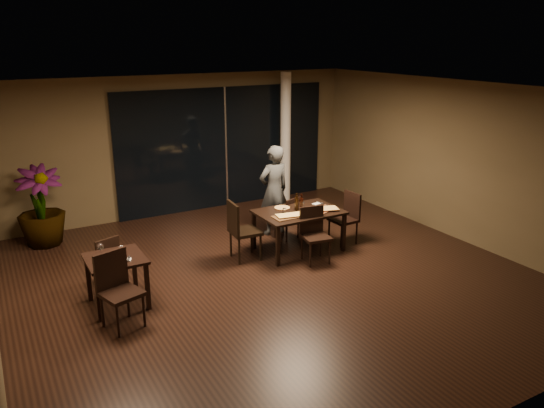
# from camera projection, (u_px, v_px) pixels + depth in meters

# --- Properties ---
(ground) EXTENTS (8.00, 8.00, 0.00)m
(ground) POSITION_uv_depth(u_px,v_px,m) (272.00, 278.00, 8.62)
(ground) COLOR black
(ground) RESTS_ON ground
(wall_back) EXTENTS (8.00, 0.10, 3.00)m
(wall_back) POSITION_uv_depth(u_px,v_px,m) (181.00, 145.00, 11.54)
(wall_back) COLOR #4C3F28
(wall_back) RESTS_ON ground
(wall_front) EXTENTS (8.00, 0.10, 3.00)m
(wall_front) POSITION_uv_depth(u_px,v_px,m) (491.00, 296.00, 4.80)
(wall_front) COLOR #4C3F28
(wall_front) RESTS_ON ground
(wall_right) EXTENTS (0.10, 8.00, 3.00)m
(wall_right) POSITION_uv_depth(u_px,v_px,m) (458.00, 160.00, 10.06)
(wall_right) COLOR #4C3F28
(wall_right) RESTS_ON ground
(ceiling) EXTENTS (8.00, 8.00, 0.04)m
(ceiling) POSITION_uv_depth(u_px,v_px,m) (272.00, 89.00, 7.71)
(ceiling) COLOR silver
(ceiling) RESTS_ON wall_back
(window_panel) EXTENTS (5.00, 0.06, 2.70)m
(window_panel) POSITION_uv_depth(u_px,v_px,m) (225.00, 148.00, 11.98)
(window_panel) COLOR black
(window_panel) RESTS_ON ground
(column) EXTENTS (0.24, 0.24, 3.00)m
(column) POSITION_uv_depth(u_px,v_px,m) (285.00, 138.00, 12.32)
(column) COLOR silver
(column) RESTS_ON ground
(main_table) EXTENTS (1.50, 1.00, 0.75)m
(main_table) POSITION_uv_depth(u_px,v_px,m) (299.00, 215.00, 9.55)
(main_table) COLOR black
(main_table) RESTS_ON ground
(side_table) EXTENTS (0.80, 0.80, 0.75)m
(side_table) POSITION_uv_depth(u_px,v_px,m) (116.00, 266.00, 7.57)
(side_table) COLOR black
(side_table) RESTS_ON ground
(chair_main_far) EXTENTS (0.48, 0.48, 0.84)m
(chair_main_far) POSITION_uv_depth(u_px,v_px,m) (289.00, 216.00, 10.14)
(chair_main_far) COLOR black
(chair_main_far) RESTS_ON ground
(chair_main_near) EXTENTS (0.51, 0.51, 0.96)m
(chair_main_near) POSITION_uv_depth(u_px,v_px,m) (314.00, 231.00, 9.16)
(chair_main_near) COLOR black
(chair_main_near) RESTS_ON ground
(chair_main_left) EXTENTS (0.52, 0.52, 1.06)m
(chair_main_left) POSITION_uv_depth(u_px,v_px,m) (240.00, 228.00, 9.16)
(chair_main_left) COLOR black
(chair_main_left) RESTS_ON ground
(chair_main_right) EXTENTS (0.47, 0.47, 0.97)m
(chair_main_right) POSITION_uv_depth(u_px,v_px,m) (347.00, 215.00, 9.97)
(chair_main_right) COLOR black
(chair_main_right) RESTS_ON ground
(chair_side_far) EXTENTS (0.50, 0.50, 0.85)m
(chair_side_far) POSITION_uv_depth(u_px,v_px,m) (105.00, 260.00, 8.13)
(chair_side_far) COLOR black
(chair_side_far) RESTS_ON ground
(chair_side_near) EXTENTS (0.60, 0.60, 1.04)m
(chair_side_near) POSITION_uv_depth(u_px,v_px,m) (117.00, 286.00, 7.06)
(chair_side_near) COLOR black
(chair_side_near) RESTS_ON ground
(diner) EXTENTS (0.63, 0.45, 1.78)m
(diner) POSITION_uv_depth(u_px,v_px,m) (274.00, 190.00, 10.32)
(diner) COLOR #2E3134
(diner) RESTS_ON ground
(potted_plant) EXTENTS (0.88, 0.88, 1.50)m
(potted_plant) POSITION_uv_depth(u_px,v_px,m) (41.00, 206.00, 9.78)
(potted_plant) COLOR #20501A
(potted_plant) RESTS_ON ground
(pizza_board_left) EXTENTS (0.62, 0.31, 0.01)m
(pizza_board_left) POSITION_uv_depth(u_px,v_px,m) (290.00, 216.00, 9.23)
(pizza_board_left) COLOR #442A16
(pizza_board_left) RESTS_ON main_table
(pizza_board_right) EXTENTS (0.66, 0.49, 0.01)m
(pizza_board_right) POSITION_uv_depth(u_px,v_px,m) (322.00, 210.00, 9.56)
(pizza_board_right) COLOR #4D2918
(pizza_board_right) RESTS_ON main_table
(oblong_pizza_left) EXTENTS (0.50, 0.29, 0.02)m
(oblong_pizza_left) POSITION_uv_depth(u_px,v_px,m) (290.00, 215.00, 9.22)
(oblong_pizza_left) COLOR maroon
(oblong_pizza_left) RESTS_ON pizza_board_left
(oblong_pizza_right) EXTENTS (0.58, 0.38, 0.02)m
(oblong_pizza_right) POSITION_uv_depth(u_px,v_px,m) (322.00, 209.00, 9.55)
(oblong_pizza_right) COLOR maroon
(oblong_pizza_right) RESTS_ON pizza_board_right
(round_pizza) EXTENTS (0.27, 0.27, 0.01)m
(round_pizza) POSITION_uv_depth(u_px,v_px,m) (282.00, 208.00, 9.68)
(round_pizza) COLOR red
(round_pizza) RESTS_ON main_table
(bottle_a) EXTENTS (0.06, 0.06, 0.28)m
(bottle_a) POSITION_uv_depth(u_px,v_px,m) (297.00, 203.00, 9.52)
(bottle_a) COLOR black
(bottle_a) RESTS_ON main_table
(bottle_b) EXTENTS (0.07, 0.07, 0.31)m
(bottle_b) POSITION_uv_depth(u_px,v_px,m) (301.00, 202.00, 9.51)
(bottle_b) COLOR black
(bottle_b) RESTS_ON main_table
(bottle_c) EXTENTS (0.07, 0.07, 0.31)m
(bottle_c) POSITION_uv_depth(u_px,v_px,m) (296.00, 201.00, 9.57)
(bottle_c) COLOR black
(bottle_c) RESTS_ON main_table
(tumbler_left) EXTENTS (0.07, 0.07, 0.08)m
(tumbler_left) POSITION_uv_depth(u_px,v_px,m) (284.00, 210.00, 9.43)
(tumbler_left) COLOR white
(tumbler_left) RESTS_ON main_table
(tumbler_right) EXTENTS (0.07, 0.07, 0.09)m
(tumbler_right) POSITION_uv_depth(u_px,v_px,m) (303.00, 205.00, 9.73)
(tumbler_right) COLOR white
(tumbler_right) RESTS_ON main_table
(napkin_near) EXTENTS (0.20, 0.15, 0.01)m
(napkin_near) POSITION_uv_depth(u_px,v_px,m) (325.00, 207.00, 9.71)
(napkin_near) COLOR white
(napkin_near) RESTS_ON main_table
(napkin_far) EXTENTS (0.20, 0.13, 0.01)m
(napkin_far) POSITION_uv_depth(u_px,v_px,m) (317.00, 204.00, 9.92)
(napkin_far) COLOR silver
(napkin_far) RESTS_ON main_table
(wine_glass_a) EXTENTS (0.09, 0.09, 0.19)m
(wine_glass_a) POSITION_uv_depth(u_px,v_px,m) (101.00, 250.00, 7.52)
(wine_glass_a) COLOR white
(wine_glass_a) RESTS_ON side_table
(wine_glass_b) EXTENTS (0.07, 0.07, 0.16)m
(wine_glass_b) POSITION_uv_depth(u_px,v_px,m) (122.00, 251.00, 7.54)
(wine_glass_b) COLOR white
(wine_glass_b) RESTS_ON side_table
(side_napkin) EXTENTS (0.21, 0.17, 0.01)m
(side_napkin) POSITION_uv_depth(u_px,v_px,m) (124.00, 260.00, 7.42)
(side_napkin) COLOR white
(side_napkin) RESTS_ON side_table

